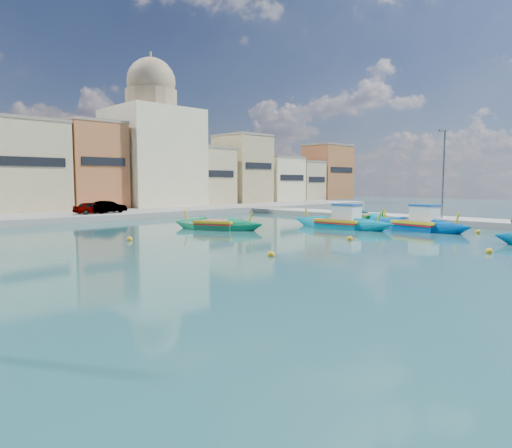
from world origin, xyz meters
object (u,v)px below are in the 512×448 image
luzzu_blue_cabin (419,226)px  luzzu_cyan_mid (369,219)px  quay_street_lamp (443,173)px  church_block (152,144)px  luzzu_turquoise_cabin (341,224)px  luzzu_green (217,226)px

luzzu_blue_cabin → luzzu_cyan_mid: size_ratio=1.12×
luzzu_blue_cabin → quay_street_lamp: bearing=10.2°
church_block → luzzu_turquoise_cabin: church_block is taller
luzzu_blue_cabin → luzzu_cyan_mid: bearing=59.4°
church_block → luzzu_green: size_ratio=2.44×
luzzu_cyan_mid → luzzu_blue_cabin: bearing=-120.6°
church_block → quay_street_lamp: (7.44, -34.00, -4.07)m
luzzu_cyan_mid → church_block: bearing=100.0°
luzzu_blue_cabin → luzzu_green: size_ratio=1.09×
church_block → quay_street_lamp: church_block is taller
quay_street_lamp → luzzu_blue_cabin: quay_street_lamp is taller
church_block → luzzu_blue_cabin: (0.99, -35.16, -8.05)m
church_block → luzzu_turquoise_cabin: bearing=-93.5°
luzzu_turquoise_cabin → luzzu_cyan_mid: 7.06m
luzzu_green → luzzu_cyan_mid: bearing=-16.3°
luzzu_turquoise_cabin → luzzu_blue_cabin: (2.81, -4.96, 0.01)m
quay_street_lamp → luzzu_green: quay_street_lamp is taller
luzzu_green → luzzu_blue_cabin: bearing=-46.8°
luzzu_turquoise_cabin → luzzu_green: (-7.48, 6.00, -0.09)m
luzzu_blue_cabin → luzzu_green: bearing=133.2°
church_block → quay_street_lamp: size_ratio=2.39×
luzzu_blue_cabin → luzzu_cyan_mid: 7.87m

